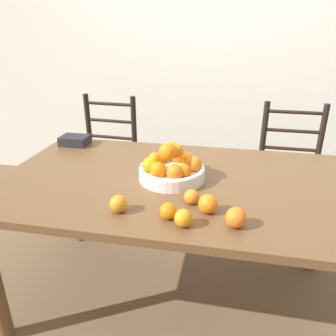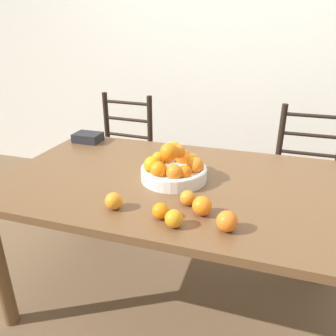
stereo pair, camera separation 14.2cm
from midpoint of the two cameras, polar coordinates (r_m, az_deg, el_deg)
ground_plane at (r=1.96m, az=4.01°, el=-21.68°), size 12.00×12.00×0.00m
wall_back at (r=2.91m, az=12.69°, el=21.14°), size 8.00×0.06×2.60m
dining_table at (r=1.57m, az=4.65°, el=-4.99°), size 1.69×0.98×0.72m
fruit_bowl at (r=1.52m, az=3.71°, el=-0.02°), size 0.31×0.31×0.19m
orange_loose_0 at (r=1.17m, az=4.54°, el=-8.89°), size 0.07×0.07×0.07m
orange_loose_1 at (r=1.22m, az=2.06°, el=-7.57°), size 0.06×0.06×0.06m
orange_loose_2 at (r=1.18m, az=13.70°, el=-9.10°), size 0.08×0.08×0.08m
orange_loose_3 at (r=1.29m, az=-6.32°, el=-5.82°), size 0.07×0.07×0.07m
orange_loose_4 at (r=1.26m, az=9.22°, el=-6.62°), size 0.08×0.08×0.08m
orange_loose_5 at (r=1.32m, az=6.55°, el=-5.27°), size 0.06×0.06×0.06m
chair_left at (r=2.55m, az=-6.65°, el=1.79°), size 0.44×0.42×0.92m
chair_right at (r=2.37m, az=24.48°, el=-1.98°), size 0.42×0.41×0.92m
book_stack at (r=2.09m, az=-11.90°, el=5.20°), size 0.16×0.12×0.05m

